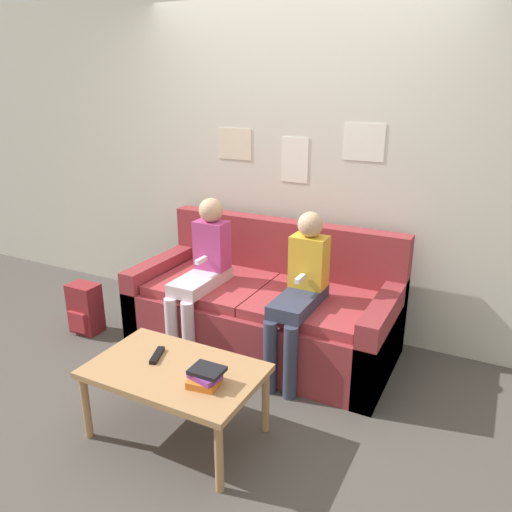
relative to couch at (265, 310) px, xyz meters
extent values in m
plane|color=#4C4742|center=(0.00, -0.57, -0.30)|extent=(10.00, 10.00, 0.00)
cube|color=beige|center=(0.00, 0.54, 1.00)|extent=(8.00, 0.06, 2.60)
cube|color=beige|center=(-0.53, 0.50, 1.14)|extent=(0.30, 0.00, 0.25)
cube|color=white|center=(0.00, 0.50, 1.05)|extent=(0.22, 0.00, 0.34)
cube|color=white|center=(0.53, 0.50, 1.21)|extent=(0.29, 0.00, 0.26)
cube|color=maroon|center=(0.00, -0.04, -0.08)|extent=(1.91, 0.89, 0.43)
cube|color=maroon|center=(0.00, 0.34, 0.37)|extent=(1.91, 0.14, 0.48)
cube|color=maroon|center=(-0.89, -0.04, 0.00)|extent=(0.14, 0.89, 0.59)
cube|color=maroon|center=(0.89, -0.04, 0.00)|extent=(0.14, 0.89, 0.59)
cube|color=#A1343A|center=(-0.40, -0.08, 0.17)|extent=(0.80, 0.73, 0.07)
cube|color=#A1343A|center=(0.40, -0.08, 0.17)|extent=(0.80, 0.73, 0.07)
cube|color=#AD7F51|center=(0.01, -1.13, 0.11)|extent=(0.94, 0.59, 0.04)
cylinder|color=#AD7F51|center=(-0.42, -1.38, -0.10)|extent=(0.04, 0.04, 0.39)
cylinder|color=#AD7F51|center=(0.44, -1.38, -0.10)|extent=(0.04, 0.04, 0.39)
cylinder|color=#AD7F51|center=(-0.42, -0.88, -0.10)|extent=(0.04, 0.04, 0.39)
cylinder|color=#AD7F51|center=(0.44, -0.88, -0.10)|extent=(0.04, 0.04, 0.39)
cylinder|color=silver|center=(-0.47, -0.52, -0.05)|extent=(0.09, 0.09, 0.50)
cylinder|color=silver|center=(-0.33, -0.52, -0.05)|extent=(0.09, 0.09, 0.50)
cube|color=silver|center=(-0.40, -0.24, 0.25)|extent=(0.23, 0.55, 0.09)
cube|color=#B73D7F|center=(-0.40, -0.07, 0.47)|extent=(0.24, 0.16, 0.36)
sphere|color=tan|center=(-0.40, -0.07, 0.74)|extent=(0.18, 0.18, 0.18)
cube|color=white|center=(-0.40, -0.22, 0.40)|extent=(0.03, 0.12, 0.03)
cylinder|color=#33384C|center=(0.29, -0.52, -0.05)|extent=(0.09, 0.09, 0.50)
cylinder|color=#33384C|center=(0.43, -0.52, -0.05)|extent=(0.09, 0.09, 0.50)
cube|color=#33384C|center=(0.36, -0.24, 0.25)|extent=(0.23, 0.55, 0.09)
cube|color=gold|center=(0.36, -0.07, 0.47)|extent=(0.24, 0.16, 0.35)
sphere|color=tan|center=(0.36, -0.07, 0.73)|extent=(0.17, 0.17, 0.17)
cube|color=white|center=(0.36, -0.22, 0.40)|extent=(0.03, 0.12, 0.03)
cube|color=black|center=(-0.15, -1.08, 0.14)|extent=(0.10, 0.17, 0.02)
cube|color=orange|center=(0.24, -1.19, 0.15)|extent=(0.17, 0.16, 0.04)
cube|color=#7A3389|center=(0.25, -1.19, 0.18)|extent=(0.18, 0.14, 0.03)
cube|color=black|center=(0.25, -1.17, 0.21)|extent=(0.17, 0.14, 0.02)
cube|color=maroon|center=(-1.38, -0.44, -0.10)|extent=(0.24, 0.17, 0.40)
cube|color=#A52A30|center=(-1.38, -0.54, -0.18)|extent=(0.17, 0.03, 0.16)
camera|label=1|loc=(1.49, -3.03, 1.61)|focal=35.00mm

